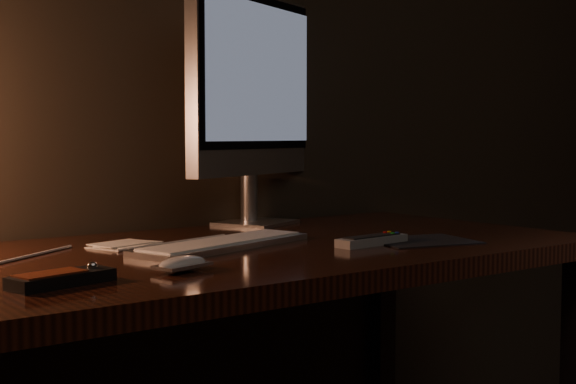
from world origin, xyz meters
TOP-DOWN VIEW (x-y plane):
  - desk at (0.00, 1.93)m, footprint 1.60×0.75m
  - monitor at (0.31, 2.18)m, footprint 0.52×0.25m
  - keyboard at (0.01, 1.87)m, footprint 0.44×0.24m
  - mousepad at (0.40, 1.69)m, footprint 0.25×0.22m
  - mouse at (-0.20, 1.66)m, footprint 0.11×0.07m
  - media_remote at (-0.41, 1.66)m, footprint 0.17×0.09m
  - tv_remote at (0.28, 1.71)m, footprint 0.18×0.06m
  - papers at (-0.14, 2.01)m, footprint 0.16×0.13m
  - cable at (-0.21, 1.95)m, footprint 0.59×0.26m

SIDE VIEW (x-z plane):
  - desk at x=0.00m, z-range 0.25..1.00m
  - mousepad at x=0.40m, z-range 0.75..0.75m
  - cable at x=-0.21m, z-range 0.75..0.76m
  - papers at x=-0.14m, z-range 0.75..0.76m
  - keyboard at x=0.01m, z-range 0.75..0.77m
  - mouse at x=-0.20m, z-range 0.75..0.77m
  - tv_remote at x=0.28m, z-range 0.75..0.77m
  - media_remote at x=-0.41m, z-range 0.75..0.78m
  - monitor at x=0.31m, z-range 0.80..1.38m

